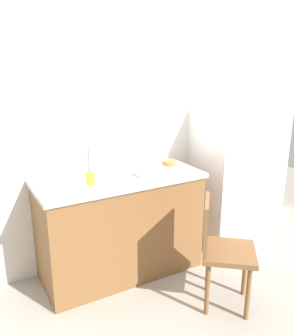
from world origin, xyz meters
name	(u,v)px	position (x,y,z in m)	size (l,w,h in m)	color
ground_plane	(173,305)	(0.00, 0.00, 0.00)	(8.00, 8.00, 0.00)	#9E998E
back_wall	(116,122)	(0.00, 1.00, 1.34)	(4.80, 0.10, 2.67)	silver
cabinet_base	(120,227)	(-0.15, 0.65, 0.44)	(1.41, 0.60, 0.89)	brown
countertop	(119,178)	(-0.15, 0.65, 0.91)	(1.45, 0.64, 0.04)	#B7B7BC
faucet	(93,158)	(-0.29, 0.90, 1.05)	(0.02, 0.02, 0.25)	#B7B7BC
refrigerator	(227,177)	(1.10, 0.66, 0.72)	(0.61, 0.58, 1.43)	white
chair	(221,248)	(0.33, -0.15, 0.50)	(0.56, 0.56, 0.89)	brown
dish_tray	(151,171)	(0.13, 0.57, 0.95)	(0.28, 0.20, 0.05)	white
terracotta_bowl	(169,163)	(0.42, 0.73, 0.95)	(0.14, 0.14, 0.04)	#C67042
cup_yellow	(91,178)	(-0.43, 0.57, 0.98)	(0.08, 0.08, 0.10)	yellow
cup_white	(70,179)	(-0.57, 0.66, 0.97)	(0.07, 0.07, 0.09)	white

